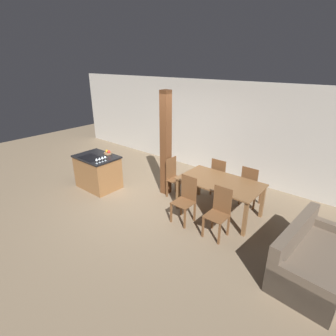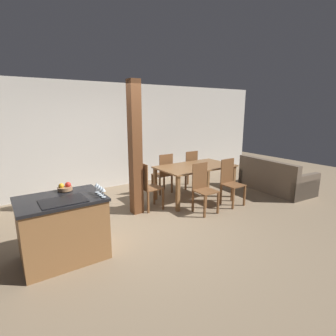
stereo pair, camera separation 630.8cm
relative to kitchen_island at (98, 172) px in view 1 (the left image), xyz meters
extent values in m
plane|color=#847056|center=(1.45, 0.25, -0.45)|extent=(16.00, 16.00, 0.00)
cube|color=beige|center=(1.45, 2.92, 0.90)|extent=(11.20, 0.08, 2.70)
cube|color=olive|center=(0.00, 0.00, -0.02)|extent=(1.07, 0.77, 0.85)
cube|color=black|center=(0.00, 0.00, 0.42)|extent=(1.11, 0.81, 0.04)
cube|color=black|center=(0.00, -0.17, 0.44)|extent=(0.56, 0.40, 0.01)
cylinder|color=#99704C|center=(0.13, 0.28, 0.47)|extent=(0.21, 0.21, 0.05)
sphere|color=red|center=(0.18, 0.28, 0.53)|extent=(0.08, 0.08, 0.08)
sphere|color=gold|center=(0.08, 0.28, 0.52)|extent=(0.08, 0.08, 0.08)
cylinder|color=silver|center=(0.48, -0.33, 0.45)|extent=(0.06, 0.06, 0.00)
cylinder|color=silver|center=(0.48, -0.33, 0.49)|extent=(0.01, 0.01, 0.08)
cone|color=silver|center=(0.48, -0.33, 0.56)|extent=(0.07, 0.07, 0.06)
cylinder|color=silver|center=(0.48, -0.25, 0.45)|extent=(0.06, 0.06, 0.00)
cylinder|color=silver|center=(0.48, -0.25, 0.49)|extent=(0.01, 0.01, 0.08)
cone|color=silver|center=(0.48, -0.25, 0.56)|extent=(0.07, 0.07, 0.06)
cylinder|color=silver|center=(0.48, -0.16, 0.45)|extent=(0.06, 0.06, 0.00)
cylinder|color=silver|center=(0.48, -0.16, 0.49)|extent=(0.01, 0.01, 0.08)
cone|color=silver|center=(0.48, -0.16, 0.56)|extent=(0.07, 0.07, 0.06)
cylinder|color=silver|center=(0.48, -0.08, 0.45)|extent=(0.06, 0.06, 0.00)
cylinder|color=silver|center=(0.48, -0.08, 0.49)|extent=(0.01, 0.01, 0.08)
cone|color=silver|center=(0.48, -0.08, 0.56)|extent=(0.07, 0.07, 0.06)
cube|color=brown|center=(3.13, 0.92, 0.31)|extent=(1.75, 1.00, 0.03)
cube|color=brown|center=(2.32, 0.48, -0.07)|extent=(0.07, 0.07, 0.75)
cube|color=brown|center=(3.94, 0.48, -0.07)|extent=(0.07, 0.07, 0.75)
cube|color=brown|center=(2.32, 1.36, -0.07)|extent=(0.07, 0.07, 0.75)
cube|color=brown|center=(3.94, 1.36, -0.07)|extent=(0.07, 0.07, 0.75)
cube|color=brown|center=(2.74, 0.12, 0.01)|extent=(0.40, 0.40, 0.02)
cube|color=brown|center=(2.74, 0.31, 0.28)|extent=(0.38, 0.02, 0.53)
cube|color=brown|center=(2.56, -0.06, -0.22)|extent=(0.04, 0.04, 0.44)
cube|color=brown|center=(2.91, -0.06, -0.22)|extent=(0.04, 0.04, 0.44)
cube|color=brown|center=(2.56, 0.29, -0.22)|extent=(0.04, 0.04, 0.44)
cube|color=brown|center=(2.91, 0.29, -0.22)|extent=(0.04, 0.04, 0.44)
cube|color=brown|center=(3.53, 0.12, 0.01)|extent=(0.40, 0.40, 0.02)
cube|color=brown|center=(3.53, 0.31, 0.28)|extent=(0.38, 0.02, 0.53)
cube|color=brown|center=(3.35, -0.06, -0.22)|extent=(0.04, 0.04, 0.44)
cube|color=brown|center=(3.70, -0.06, -0.22)|extent=(0.04, 0.04, 0.44)
cube|color=brown|center=(3.35, 0.29, -0.22)|extent=(0.04, 0.04, 0.44)
cube|color=brown|center=(3.70, 0.29, -0.22)|extent=(0.04, 0.04, 0.44)
cube|color=brown|center=(2.74, 1.72, 0.01)|extent=(0.40, 0.40, 0.02)
cube|color=brown|center=(2.74, 1.53, 0.28)|extent=(0.38, 0.02, 0.53)
cube|color=brown|center=(2.91, 1.90, -0.22)|extent=(0.04, 0.04, 0.44)
cube|color=brown|center=(2.56, 1.90, -0.22)|extent=(0.04, 0.04, 0.44)
cube|color=brown|center=(2.91, 1.55, -0.22)|extent=(0.04, 0.04, 0.44)
cube|color=brown|center=(2.56, 1.55, -0.22)|extent=(0.04, 0.04, 0.44)
cube|color=brown|center=(3.53, 1.72, 0.01)|extent=(0.40, 0.40, 0.02)
cube|color=brown|center=(3.53, 1.53, 0.28)|extent=(0.38, 0.02, 0.53)
cube|color=brown|center=(3.70, 1.90, -0.22)|extent=(0.04, 0.04, 0.44)
cube|color=brown|center=(3.35, 1.90, -0.22)|extent=(0.04, 0.04, 0.44)
cube|color=brown|center=(3.70, 1.55, -0.22)|extent=(0.04, 0.04, 0.44)
cube|color=brown|center=(3.35, 1.55, -0.22)|extent=(0.04, 0.04, 0.44)
cube|color=brown|center=(1.96, 0.92, 0.01)|extent=(0.40, 0.40, 0.02)
cube|color=brown|center=(1.77, 0.92, 0.28)|extent=(0.02, 0.38, 0.53)
cube|color=brown|center=(2.13, 0.74, -0.22)|extent=(0.04, 0.04, 0.44)
cube|color=brown|center=(2.13, 1.10, -0.22)|extent=(0.04, 0.04, 0.44)
cube|color=brown|center=(1.78, 0.74, -0.22)|extent=(0.04, 0.04, 0.44)
cube|color=brown|center=(1.78, 1.10, -0.22)|extent=(0.04, 0.04, 0.44)
cube|color=brown|center=(5.26, 0.23, -0.23)|extent=(1.03, 1.79, 0.44)
cube|color=brown|center=(4.89, 0.26, 0.19)|extent=(0.29, 1.73, 0.38)
cube|color=brown|center=(5.20, -0.56, -0.16)|extent=(0.91, 0.21, 0.58)
cube|color=brown|center=(5.32, 1.02, -0.16)|extent=(0.91, 0.21, 0.58)
cube|color=brown|center=(1.60, 0.91, 0.85)|extent=(0.21, 0.21, 2.58)
camera|label=1|loc=(5.53, -3.74, 2.75)|focal=28.00mm
camera|label=2|loc=(-0.67, -3.57, 1.61)|focal=28.00mm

